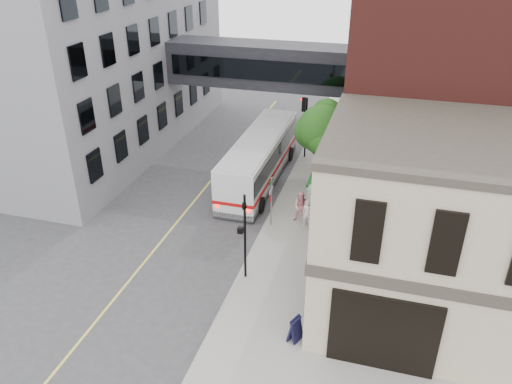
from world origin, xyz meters
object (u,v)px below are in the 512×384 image
Objects in this scene: pedestrian_a at (308,213)px; bus at (260,157)px; pedestrian_c at (320,192)px; newspaper_box at (313,188)px; pedestrian_b at (302,207)px; sandwich_board at (295,329)px.

bus is at bearing 124.17° from pedestrian_a.
bus is 7.00× the size of pedestrian_c.
pedestrian_b is at bearing -97.94° from newspaper_box.
pedestrian_a is at bearing -91.21° from newspaper_box.
pedestrian_a is 3.87m from newspaper_box.
bus is 4.28m from newspaper_box.
bus is at bearing 155.44° from pedestrian_c.
bus reaches higher than newspaper_box.
bus is 6.13m from pedestrian_b.
bus is at bearing 134.52° from sandwich_board.
pedestrian_a is at bearing -50.19° from pedestrian_b.
pedestrian_c is 1.47× the size of sandwich_board.
pedestrian_c is (4.47, -2.45, -0.76)m from bus.
sandwich_board reaches higher than newspaper_box.
pedestrian_b reaches higher than pedestrian_c.
pedestrian_a reaches higher than sandwich_board.
pedestrian_a is 1.72× the size of newspaper_box.
pedestrian_b is 2.41m from pedestrian_c.
newspaper_box is at bearing -19.32° from bus.
bus reaches higher than pedestrian_a.
pedestrian_b is (-0.44, 0.44, 0.12)m from pedestrian_a.
pedestrian_b is at bearing 129.75° from pedestrian_a.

